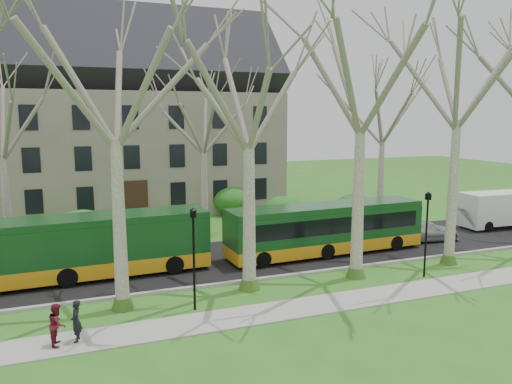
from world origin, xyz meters
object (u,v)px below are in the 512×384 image
at_px(bus_follow, 326,228).
at_px(pedestrian_b, 57,324).
at_px(van_a, 500,210).
at_px(pedestrian_a, 76,321).
at_px(sedan, 425,231).
at_px(bus_lead, 79,247).

bearing_deg(bus_follow, pedestrian_b, -156.66).
height_order(bus_follow, van_a, bus_follow).
distance_m(bus_follow, pedestrian_a, 15.81).
distance_m(sedan, pedestrian_a, 22.87).
bearing_deg(bus_follow, van_a, 3.49).
bearing_deg(van_a, sedan, -166.90).
xyz_separation_m(van_a, pedestrian_b, (-30.03, -8.62, -0.53)).
relative_size(bus_follow, pedestrian_b, 7.93).
xyz_separation_m(bus_follow, pedestrian_a, (-14.14, -7.04, -0.74)).
xyz_separation_m(bus_lead, bus_follow, (13.77, -0.43, -0.10)).
height_order(van_a, pedestrian_a, van_a).
relative_size(bus_follow, van_a, 2.05).
relative_size(bus_lead, sedan, 2.88).
bearing_deg(pedestrian_a, pedestrian_b, -78.76).
height_order(bus_lead, van_a, bus_lead).
height_order(sedan, pedestrian_b, pedestrian_b).
relative_size(pedestrian_a, pedestrian_b, 1.01).
relative_size(bus_lead, van_a, 2.19).
bearing_deg(pedestrian_b, sedan, -63.74).
relative_size(bus_lead, pedestrian_a, 8.41).
bearing_deg(pedestrian_b, bus_follow, -56.39).
bearing_deg(pedestrian_a, sedan, 116.21).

